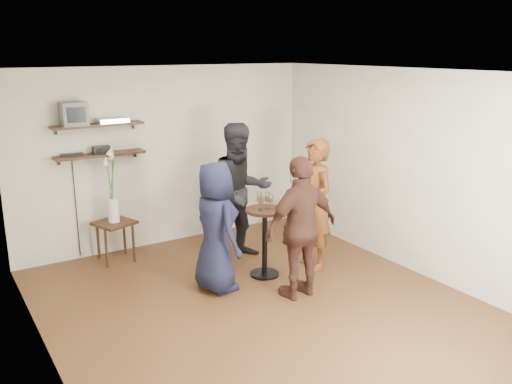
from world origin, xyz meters
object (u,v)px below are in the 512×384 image
(crt_monitor, at_px, (73,114))
(person_navy, at_px, (216,227))
(person_dark, at_px, (240,192))
(person_brown, at_px, (301,228))
(drinks_table, at_px, (265,233))
(side_table, at_px, (115,228))
(radio, at_px, (101,150))
(dvd_deck, at_px, (113,120))
(person_plaid, at_px, (314,204))

(crt_monitor, height_order, person_navy, crt_monitor)
(person_dark, bearing_deg, crt_monitor, 156.96)
(person_navy, bearing_deg, person_dark, -49.16)
(person_brown, bearing_deg, drinks_table, -90.00)
(side_table, bearing_deg, person_dark, -27.52)
(crt_monitor, distance_m, side_table, 1.61)
(drinks_table, height_order, person_brown, person_brown)
(radio, xyz_separation_m, person_dark, (1.56, -1.02, -0.58))
(drinks_table, bearing_deg, person_brown, -87.29)
(person_navy, bearing_deg, dvd_deck, 15.73)
(dvd_deck, bearing_deg, person_plaid, -42.14)
(side_table, xyz_separation_m, person_dark, (1.52, -0.79, 0.47))
(person_dark, relative_size, person_brown, 1.12)
(dvd_deck, xyz_separation_m, radio, (-0.18, 0.00, -0.38))
(person_dark, bearing_deg, person_plaid, -46.28)
(person_plaid, bearing_deg, person_navy, -84.56)
(crt_monitor, bearing_deg, radio, 0.00)
(crt_monitor, bearing_deg, person_brown, -52.86)
(person_plaid, bearing_deg, crt_monitor, -118.00)
(radio, bearing_deg, person_dark, -33.15)
(drinks_table, distance_m, person_navy, 0.75)
(person_dark, bearing_deg, radio, 152.19)
(radio, relative_size, person_dark, 0.12)
(crt_monitor, xyz_separation_m, person_navy, (1.10, -1.77, -1.23))
(drinks_table, height_order, person_plaid, person_plaid)
(person_dark, bearing_deg, person_brown, -85.97)
(crt_monitor, relative_size, person_plaid, 0.19)
(dvd_deck, height_order, person_dark, dvd_deck)
(side_table, relative_size, drinks_table, 0.67)
(side_table, bearing_deg, crt_monitor, 148.11)
(person_dark, bearing_deg, side_table, 157.83)
(dvd_deck, relative_size, drinks_table, 0.45)
(side_table, xyz_separation_m, person_navy, (0.74, -1.54, 0.32))
(crt_monitor, bearing_deg, person_plaid, -35.90)
(person_plaid, bearing_deg, radio, -121.82)
(crt_monitor, height_order, dvd_deck, crt_monitor)
(radio, height_order, side_table, radio)
(person_plaid, bearing_deg, person_dark, -133.72)
(drinks_table, distance_m, person_dark, 0.81)
(person_brown, bearing_deg, dvd_deck, -63.87)
(crt_monitor, relative_size, person_brown, 0.19)
(side_table, xyz_separation_m, drinks_table, (1.46, -1.51, 0.10))
(radio, bearing_deg, person_brown, -58.02)
(drinks_table, relative_size, person_brown, 0.53)
(drinks_table, bearing_deg, person_plaid, -7.90)
(person_navy, relative_size, person_brown, 0.94)
(drinks_table, relative_size, person_navy, 0.57)
(dvd_deck, bearing_deg, side_table, -122.30)
(side_table, distance_m, person_brown, 2.70)
(side_table, bearing_deg, person_plaid, -36.54)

